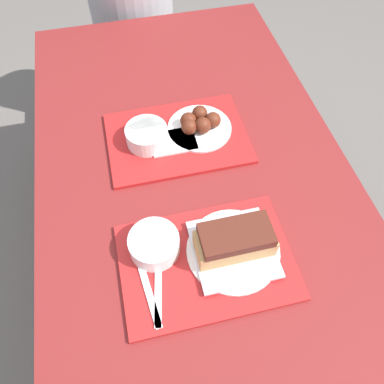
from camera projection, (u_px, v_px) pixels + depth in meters
The scene contains 13 objects.
ground_plane at pixel (196, 280), 1.67m from camera, with size 12.00×12.00×0.00m, color #605B56.
picnic_table at pixel (198, 201), 1.12m from camera, with size 0.90×1.70×0.75m.
picnic_bench_far at pixel (148, 62), 1.94m from camera, with size 0.85×0.28×0.44m.
tray_near at pixel (207, 262), 0.91m from camera, with size 0.42×0.29×0.01m.
tray_far at pixel (177, 138), 1.14m from camera, with size 0.42×0.29×0.01m.
bowl_coleslaw_near at pixel (154, 244), 0.90m from camera, with size 0.12×0.12×0.05m.
brisket_sandwich_plate at pixel (234, 244), 0.89m from camera, with size 0.23×0.23×0.10m.
plastic_fork_near at pixel (149, 293), 0.86m from camera, with size 0.04×0.17×0.00m.
plastic_knife_near at pixel (158, 290), 0.86m from camera, with size 0.05×0.17×0.00m.
condiment_packet at pixel (197, 237), 0.94m from camera, with size 0.04×0.03×0.01m.
bowl_coleslaw_far at pixel (147, 135), 1.10m from camera, with size 0.12×0.12×0.05m.
wings_plate_far at pixel (199, 124), 1.13m from camera, with size 0.20×0.20×0.06m.
napkin_far at pixel (173, 142), 1.12m from camera, with size 0.13×0.09×0.01m.
Camera 1 is at (-0.16, -0.59, 1.61)m, focal length 35.00 mm.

